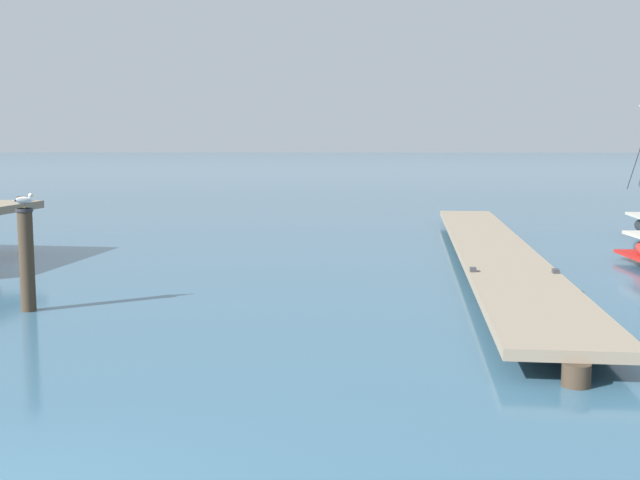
% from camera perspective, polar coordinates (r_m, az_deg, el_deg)
% --- Properties ---
extents(floating_dock, '(3.51, 20.08, 0.53)m').
position_cam_1_polar(floating_dock, '(20.02, 12.34, -0.67)').
color(floating_dock, gray).
rests_on(floating_dock, ground).
extents(mooring_piling, '(0.30, 0.30, 1.85)m').
position_cam_1_polar(mooring_piling, '(15.02, -20.37, -1.22)').
color(mooring_piling, '#3D3023').
rests_on(mooring_piling, ground).
extents(perched_seagull, '(0.37, 0.23, 0.27)m').
position_cam_1_polar(perched_seagull, '(14.91, -20.57, 2.72)').
color(perched_seagull, gold).
rests_on(perched_seagull, mooring_piling).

